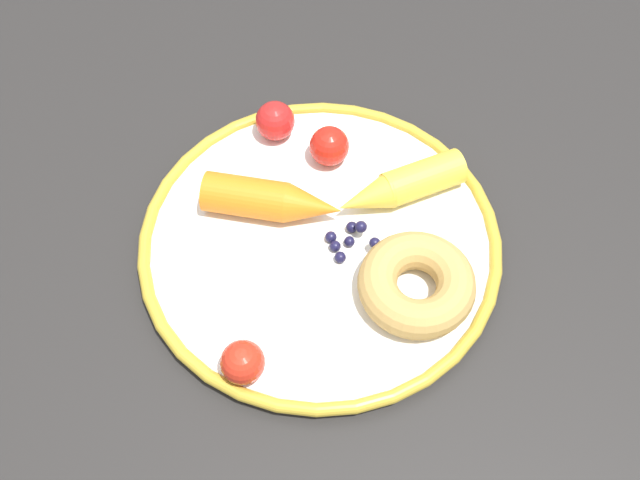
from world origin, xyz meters
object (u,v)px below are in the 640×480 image
at_px(dining_table, 372,314).
at_px(tomato_far, 275,121).
at_px(plate, 320,242).
at_px(blueberry_pile, 349,239).
at_px(donut, 417,284).
at_px(carrot_orange, 273,201).
at_px(tomato_near, 243,362).
at_px(carrot_yellow, 399,187).
at_px(tomato_mid, 329,146).

bearing_deg(dining_table, tomato_far, -158.67).
height_order(plate, blueberry_pile, blueberry_pile).
bearing_deg(donut, carrot_orange, -134.51).
relative_size(carrot_orange, blueberry_pile, 2.86).
bearing_deg(dining_table, tomato_near, -60.11).
distance_m(carrot_orange, tomato_near, 0.16).
bearing_deg(carrot_yellow, carrot_orange, -91.89).
height_order(carrot_orange, blueberry_pile, carrot_orange).
bearing_deg(donut, carrot_yellow, 175.08).
height_order(tomato_near, tomato_far, tomato_far).
distance_m(plate, tomato_near, 0.15).
height_order(blueberry_pile, tomato_far, tomato_far).
height_order(plate, tomato_far, tomato_far).
relative_size(carrot_yellow, tomato_near, 3.62).
relative_size(plate, donut, 3.26).
bearing_deg(tomato_mid, carrot_yellow, 43.70).
distance_m(dining_table, carrot_orange, 0.16).
distance_m(dining_table, tomato_mid, 0.18).
relative_size(plate, tomato_near, 9.09).
height_order(carrot_orange, carrot_yellow, carrot_orange).
bearing_deg(tomato_near, carrot_orange, 162.97).
bearing_deg(tomato_near, blueberry_pile, 134.14).
height_order(carrot_yellow, donut, same).
xyz_separation_m(carrot_yellow, tomato_near, (0.15, -0.17, 0.00)).
xyz_separation_m(carrot_orange, tomato_far, (-0.10, 0.02, 0.00)).
bearing_deg(tomato_near, carrot_yellow, 132.06).
xyz_separation_m(blueberry_pile, tomato_far, (-0.14, -0.05, 0.01)).
xyz_separation_m(plate, carrot_orange, (-0.04, -0.04, 0.02)).
bearing_deg(tomato_mid, carrot_orange, -49.51).
xyz_separation_m(carrot_orange, tomato_near, (0.16, -0.05, -0.00)).
bearing_deg(plate, tomato_mid, 164.38).
bearing_deg(blueberry_pile, carrot_orange, -126.66).
relative_size(carrot_orange, tomato_mid, 3.44).
bearing_deg(tomato_near, tomato_mid, 152.00).
distance_m(dining_table, carrot_yellow, 0.14).
xyz_separation_m(carrot_orange, donut, (0.11, 0.11, -0.00)).
bearing_deg(tomato_near, dining_table, 119.89).
height_order(carrot_orange, tomato_mid, tomato_mid).
bearing_deg(plate, dining_table, 49.27).
distance_m(dining_table, plate, 0.11).
bearing_deg(carrot_orange, tomato_far, 170.35).
bearing_deg(carrot_yellow, plate, -67.07).
xyz_separation_m(plate, donut, (0.07, 0.07, 0.02)).
relative_size(dining_table, tomato_near, 34.25).
relative_size(plate, blueberry_pile, 7.15).
bearing_deg(blueberry_pile, donut, 37.51).
relative_size(blueberry_pile, tomato_far, 1.19).
distance_m(carrot_yellow, donut, 0.11).
bearing_deg(carrot_orange, tomato_near, -17.03).
xyz_separation_m(dining_table, blueberry_pile, (-0.03, -0.02, 0.10)).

